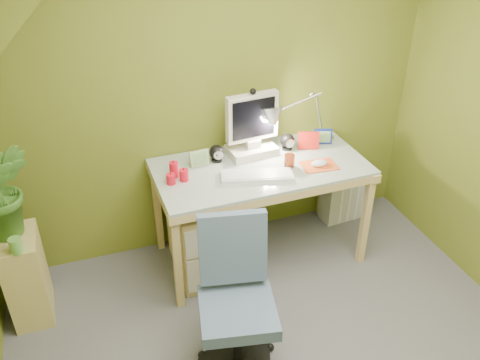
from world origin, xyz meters
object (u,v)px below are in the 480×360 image
object	(u,v)px
monitor	(252,122)
potted_plant	(3,191)
desk	(259,212)
side_ledge	(26,277)
desk_lamp	(311,106)
radiator	(347,194)
task_chair	(238,311)

from	to	relation	value
monitor	potted_plant	distance (m)	1.65
desk	side_ledge	xyz separation A→B (m)	(-1.63, -0.08, -0.08)
desk_lamp	radiator	bearing A→B (deg)	-5.97
desk_lamp	task_chair	world-z (taller)	desk_lamp
potted_plant	task_chair	distance (m)	1.54
desk	desk_lamp	distance (m)	0.85
side_ledge	potted_plant	size ratio (longest dim) A/B	1.02
desk_lamp	potted_plant	distance (m)	2.10
desk	desk_lamp	xyz separation A→B (m)	(0.45, 0.18, 0.70)
desk_lamp	task_chair	xyz separation A→B (m)	(-0.94, -1.10, -0.66)
desk_lamp	radiator	world-z (taller)	desk_lamp
monitor	desk_lamp	distance (m)	0.45
monitor	radiator	size ratio (longest dim) A/B	1.18
radiator	side_ledge	bearing A→B (deg)	-177.36
potted_plant	radiator	distance (m)	2.63
potted_plant	task_chair	xyz separation A→B (m)	(1.15, -0.89, -0.51)
monitor	task_chair	distance (m)	1.34
monitor	side_ledge	size ratio (longest dim) A/B	0.81
side_ledge	potted_plant	xyz separation A→B (m)	(0.00, 0.05, 0.63)
task_chair	side_ledge	bearing A→B (deg)	155.04
potted_plant	desk_lamp	bearing A→B (deg)	5.68
potted_plant	radiator	xyz separation A→B (m)	(2.51, 0.26, -0.73)
desk	radiator	distance (m)	0.93
monitor	potted_plant	world-z (taller)	monitor
desk	monitor	world-z (taller)	monitor
monitor	task_chair	xyz separation A→B (m)	(-0.49, -1.10, -0.61)
side_ledge	radiator	bearing A→B (deg)	6.96
desk	task_chair	bearing A→B (deg)	-118.88
monitor	desk_lamp	size ratio (longest dim) A/B	0.82
desk	radiator	world-z (taller)	desk
task_chair	radiator	size ratio (longest dim) A/B	2.01
desk	potted_plant	size ratio (longest dim) A/B	2.37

